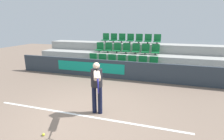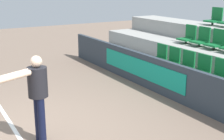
% 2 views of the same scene
% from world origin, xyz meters
% --- Properties ---
extents(ground_plane, '(30.00, 30.00, 0.00)m').
position_xyz_m(ground_plane, '(0.00, 0.00, 0.00)').
color(ground_plane, '#7A6656').
extents(court_baseline, '(5.94, 0.08, 0.01)m').
position_xyz_m(court_baseline, '(0.00, 0.01, 0.00)').
color(court_baseline, white).
rests_on(court_baseline, ground).
extents(barrier_wall, '(10.82, 0.14, 0.88)m').
position_xyz_m(barrier_wall, '(-0.03, 3.70, 0.44)').
color(barrier_wall, '#2D3842').
rests_on(barrier_wall, ground).
extents(bleacher_tier_front, '(10.42, 1.08, 0.48)m').
position_xyz_m(bleacher_tier_front, '(0.00, 4.33, 0.24)').
color(bleacher_tier_front, '#9E9E99').
rests_on(bleacher_tier_front, ground).
extents(stadium_chair_0, '(0.41, 0.41, 0.55)m').
position_xyz_m(stadium_chair_0, '(-1.61, 4.46, 0.70)').
color(stadium_chair_0, '#333333').
rests_on(stadium_chair_0, bleacher_tier_front).
extents(stadium_chair_1, '(0.41, 0.41, 0.55)m').
position_xyz_m(stadium_chair_1, '(-1.08, 4.46, 0.70)').
color(stadium_chair_1, '#333333').
rests_on(stadium_chair_1, bleacher_tier_front).
extents(stadium_chair_2, '(0.41, 0.41, 0.55)m').
position_xyz_m(stadium_chair_2, '(-0.54, 4.46, 0.70)').
color(stadium_chair_2, '#333333').
rests_on(stadium_chair_2, bleacher_tier_front).
extents(stadium_chair_3, '(0.41, 0.41, 0.55)m').
position_xyz_m(stadium_chair_3, '(0.00, 4.46, 0.70)').
color(stadium_chair_3, '#333333').
rests_on(stadium_chair_3, bleacher_tier_front).
extents(stadium_chair_4, '(0.41, 0.41, 0.55)m').
position_xyz_m(stadium_chair_4, '(0.54, 4.46, 0.70)').
color(stadium_chair_4, '#333333').
rests_on(stadium_chair_4, bleacher_tier_front).
extents(stadium_chair_7, '(0.41, 0.41, 0.55)m').
position_xyz_m(stadium_chair_7, '(-1.61, 5.54, 1.18)').
color(stadium_chair_7, '#333333').
rests_on(stadium_chair_7, bleacher_tier_middle).
extents(stadium_chair_8, '(0.41, 0.41, 0.55)m').
position_xyz_m(stadium_chair_8, '(-1.08, 5.54, 1.18)').
color(stadium_chair_8, '#333333').
rests_on(stadium_chair_8, bleacher_tier_middle).
extents(stadium_chair_9, '(0.41, 0.41, 0.55)m').
position_xyz_m(stadium_chair_9, '(-0.54, 5.54, 1.18)').
color(stadium_chair_9, '#333333').
rests_on(stadium_chair_9, bleacher_tier_middle).
extents(stadium_chair_14, '(0.41, 0.41, 0.55)m').
position_xyz_m(stadium_chair_14, '(-1.61, 6.61, 1.66)').
color(stadium_chair_14, '#333333').
rests_on(stadium_chair_14, bleacher_tier_back).
extents(tennis_player, '(0.75, 1.47, 1.55)m').
position_xyz_m(tennis_player, '(0.35, 0.23, 0.96)').
color(tennis_player, black).
rests_on(tennis_player, ground).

